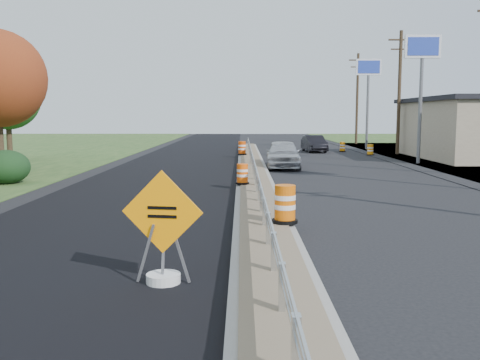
{
  "coord_description": "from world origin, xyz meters",
  "views": [
    {
      "loc": [
        -0.58,
        -17.43,
        3.03
      ],
      "look_at": [
        -0.63,
        -1.58,
        1.1
      ],
      "focal_mm": 40.0,
      "sensor_mm": 36.0,
      "label": 1
    }
  ],
  "objects_px": {
    "barrel_median_near": "(285,205)",
    "car_silver": "(283,154)",
    "caution_sign": "(163,255)",
    "barrel_median_far": "(242,148)",
    "barrel_median_mid": "(242,174)",
    "barrel_shoulder_far": "(342,147)",
    "barrel_shoulder_mid": "(370,150)",
    "car_dark_mid": "(314,144)"
  },
  "relations": [
    {
      "from": "car_silver",
      "to": "caution_sign",
      "type": "bearing_deg",
      "value": -97.7
    },
    {
      "from": "barrel_median_near",
      "to": "barrel_shoulder_far",
      "type": "distance_m",
      "value": 31.58
    },
    {
      "from": "caution_sign",
      "to": "barrel_median_near",
      "type": "xyz_separation_m",
      "value": [
        2.54,
        4.37,
        0.18
      ]
    },
    {
      "from": "barrel_median_mid",
      "to": "barrel_shoulder_far",
      "type": "relative_size",
      "value": 1.02
    },
    {
      "from": "barrel_shoulder_mid",
      "to": "barrel_shoulder_far",
      "type": "relative_size",
      "value": 1.02
    },
    {
      "from": "caution_sign",
      "to": "barrel_shoulder_mid",
      "type": "relative_size",
      "value": 2.48
    },
    {
      "from": "barrel_median_near",
      "to": "barrel_median_far",
      "type": "relative_size",
      "value": 1.04
    },
    {
      "from": "barrel_shoulder_far",
      "to": "car_dark_mid",
      "type": "distance_m",
      "value": 2.4
    },
    {
      "from": "barrel_shoulder_far",
      "to": "car_silver",
      "type": "distance_m",
      "value": 15.1
    },
    {
      "from": "barrel_shoulder_far",
      "to": "car_dark_mid",
      "type": "relative_size",
      "value": 0.19
    },
    {
      "from": "barrel_median_mid",
      "to": "caution_sign",
      "type": "bearing_deg",
      "value": -96.72
    },
    {
      "from": "caution_sign",
      "to": "car_silver",
      "type": "xyz_separation_m",
      "value": [
        3.79,
        21.25,
        0.29
      ]
    },
    {
      "from": "barrel_median_mid",
      "to": "barrel_shoulder_far",
      "type": "xyz_separation_m",
      "value": [
        8.37,
        22.83,
        -0.24
      ]
    },
    {
      "from": "caution_sign",
      "to": "barrel_median_near",
      "type": "relative_size",
      "value": 2.08
    },
    {
      "from": "barrel_median_far",
      "to": "barrel_shoulder_mid",
      "type": "distance_m",
      "value": 10.1
    },
    {
      "from": "car_silver",
      "to": "barrel_median_near",
      "type": "bearing_deg",
      "value": -91.81
    },
    {
      "from": "car_dark_mid",
      "to": "barrel_shoulder_mid",
      "type": "bearing_deg",
      "value": -50.46
    },
    {
      "from": "car_dark_mid",
      "to": "barrel_median_mid",
      "type": "bearing_deg",
      "value": -110.14
    },
    {
      "from": "barrel_median_far",
      "to": "caution_sign",
      "type": "bearing_deg",
      "value": -92.89
    },
    {
      "from": "barrel_median_near",
      "to": "barrel_shoulder_mid",
      "type": "relative_size",
      "value": 1.19
    },
    {
      "from": "barrel_median_mid",
      "to": "barrel_median_far",
      "type": "distance_m",
      "value": 16.31
    },
    {
      "from": "barrel_shoulder_far",
      "to": "car_silver",
      "type": "bearing_deg",
      "value": -113.49
    },
    {
      "from": "barrel_shoulder_far",
      "to": "barrel_median_mid",
      "type": "bearing_deg",
      "value": -110.13
    },
    {
      "from": "barrel_median_mid",
      "to": "barrel_shoulder_mid",
      "type": "relative_size",
      "value": 0.99
    },
    {
      "from": "barrel_shoulder_far",
      "to": "car_dark_mid",
      "type": "xyz_separation_m",
      "value": [
        -2.38,
        -0.13,
        0.3
      ]
    },
    {
      "from": "barrel_shoulder_mid",
      "to": "car_silver",
      "type": "bearing_deg",
      "value": -126.66
    },
    {
      "from": "caution_sign",
      "to": "barrel_median_mid",
      "type": "relative_size",
      "value": 2.49
    },
    {
      "from": "barrel_median_near",
      "to": "barrel_shoulder_far",
      "type": "xyz_separation_m",
      "value": [
        7.27,
        30.73,
        -0.32
      ]
    },
    {
      "from": "barrel_median_far",
      "to": "car_dark_mid",
      "type": "bearing_deg",
      "value": 46.85
    },
    {
      "from": "barrel_median_far",
      "to": "barrel_shoulder_mid",
      "type": "height_order",
      "value": "barrel_median_far"
    },
    {
      "from": "barrel_median_near",
      "to": "barrel_median_far",
      "type": "distance_m",
      "value": 24.24
    },
    {
      "from": "barrel_median_mid",
      "to": "car_dark_mid",
      "type": "height_order",
      "value": "car_dark_mid"
    },
    {
      "from": "barrel_median_near",
      "to": "barrel_median_mid",
      "type": "height_order",
      "value": "barrel_median_near"
    },
    {
      "from": "barrel_median_mid",
      "to": "barrel_shoulder_mid",
      "type": "xyz_separation_m",
      "value": [
        9.75,
        18.92,
        -0.23
      ]
    },
    {
      "from": "barrel_median_far",
      "to": "barrel_median_near",
      "type": "bearing_deg",
      "value": -87.4
    },
    {
      "from": "caution_sign",
      "to": "barrel_median_near",
      "type": "height_order",
      "value": "caution_sign"
    },
    {
      "from": "barrel_median_near",
      "to": "caution_sign",
      "type": "bearing_deg",
      "value": -120.23
    },
    {
      "from": "barrel_median_mid",
      "to": "car_dark_mid",
      "type": "relative_size",
      "value": 0.2
    },
    {
      "from": "caution_sign",
      "to": "barrel_median_far",
      "type": "height_order",
      "value": "caution_sign"
    },
    {
      "from": "caution_sign",
      "to": "car_dark_mid",
      "type": "xyz_separation_m",
      "value": [
        7.43,
        34.97,
        0.16
      ]
    },
    {
      "from": "barrel_shoulder_mid",
      "to": "barrel_shoulder_far",
      "type": "height_order",
      "value": "barrel_shoulder_mid"
    },
    {
      "from": "barrel_median_near",
      "to": "car_silver",
      "type": "height_order",
      "value": "car_silver"
    }
  ]
}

